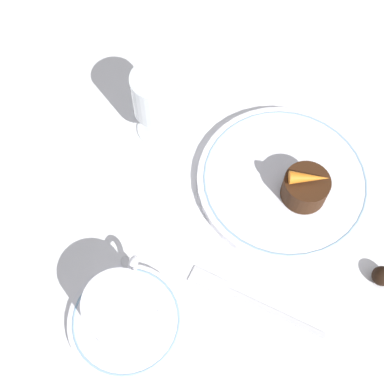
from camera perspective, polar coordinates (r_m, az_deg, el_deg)
ground_plane at (r=0.77m, az=5.81°, el=2.98°), size 3.00×3.00×0.00m
dinner_plate at (r=0.76m, az=9.80°, el=1.20°), size 0.24×0.24×0.01m
saucer at (r=0.69m, az=-7.02°, el=-13.46°), size 0.15×0.15×0.01m
coffee_cup at (r=0.65m, az=-7.60°, el=-12.33°), size 0.11×0.08×0.07m
spoon at (r=0.69m, az=-5.45°, el=-9.65°), size 0.08×0.09×0.00m
wine_glass at (r=0.74m, az=-3.73°, el=10.03°), size 0.07×0.07×0.12m
fork at (r=0.69m, az=5.25°, el=-11.03°), size 0.06×0.18×0.01m
dessert_cake at (r=0.73m, az=11.98°, el=0.44°), size 0.06×0.06×0.04m
carrot_garnish at (r=0.71m, az=12.41°, el=1.49°), size 0.03×0.05×0.02m
chocolate_truffle at (r=0.73m, az=19.60°, el=-8.44°), size 0.03×0.03×0.03m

